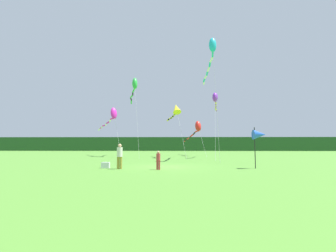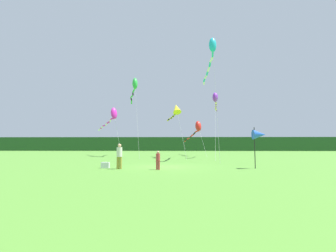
{
  "view_description": "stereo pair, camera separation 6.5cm",
  "coord_description": "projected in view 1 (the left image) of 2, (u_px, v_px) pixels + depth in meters",
  "views": [
    {
      "loc": [
        0.6,
        -17.82,
        1.69
      ],
      "look_at": [
        0.0,
        6.0,
        3.6
      ],
      "focal_mm": 24.76,
      "sensor_mm": 36.0,
      "label": 1
    },
    {
      "loc": [
        0.66,
        -17.82,
        1.69
      ],
      "look_at": [
        0.0,
        6.0,
        3.6
      ],
      "focal_mm": 24.76,
      "sensor_mm": 36.0,
      "label": 2
    }
  ],
  "objects": [
    {
      "name": "ground_plane",
      "position": [
        166.0,
        167.0,
        17.64
      ],
      "size": [
        120.0,
        120.0,
        0.0
      ],
      "primitive_type": "plane",
      "color": "#4C842D"
    },
    {
      "name": "distant_treeline",
      "position": [
        172.0,
        144.0,
        62.63
      ],
      "size": [
        108.0,
        2.2,
        3.67
      ],
      "primitive_type": "cube",
      "color": "#234C23",
      "rests_on": "ground"
    },
    {
      "name": "person_adult",
      "position": [
        120.0,
        155.0,
        16.11
      ],
      "size": [
        0.38,
        0.38,
        1.75
      ],
      "color": "olive",
      "rests_on": "ground"
    },
    {
      "name": "person_child",
      "position": [
        158.0,
        159.0,
        15.59
      ],
      "size": [
        0.28,
        0.28,
        1.26
      ],
      "color": "#B23338",
      "rests_on": "ground"
    },
    {
      "name": "cooler_box",
      "position": [
        106.0,
        165.0,
        16.61
      ],
      "size": [
        0.57,
        0.33,
        0.42
      ],
      "primitive_type": "cube",
      "color": "silver",
      "rests_on": "ground"
    },
    {
      "name": "banner_flag_pole",
      "position": [
        259.0,
        135.0,
        16.51
      ],
      "size": [
        0.9,
        0.7,
        2.92
      ],
      "color": "black",
      "rests_on": "ground"
    },
    {
      "name": "kite_green",
      "position": [
        134.0,
        86.0,
        33.09
      ],
      "size": [
        2.98,
        9.79,
        11.25
      ],
      "color": "#B2B2B2",
      "rests_on": "ground"
    },
    {
      "name": "kite_purple",
      "position": [
        215.0,
        99.0,
        29.47
      ],
      "size": [
        1.82,
        8.2,
        8.41
      ],
      "color": "#B2B2B2",
      "rests_on": "ground"
    },
    {
      "name": "kite_cyan",
      "position": [
        211.0,
        52.0,
        24.8
      ],
      "size": [
        0.79,
        9.31,
        12.81
      ],
      "color": "#B2B2B2",
      "rests_on": "ground"
    },
    {
      "name": "kite_yellow",
      "position": [
        176.0,
        109.0,
        29.95
      ],
      "size": [
        2.47,
        6.78,
        7.14
      ],
      "color": "#B2B2B2",
      "rests_on": "ground"
    },
    {
      "name": "kite_red",
      "position": [
        197.0,
        128.0,
        34.94
      ],
      "size": [
        2.66,
        9.0,
        5.37
      ],
      "color": "#B2B2B2",
      "rests_on": "ground"
    },
    {
      "name": "kite_magenta",
      "position": [
        112.0,
        116.0,
        33.68
      ],
      "size": [
        5.68,
        7.55,
        7.1
      ],
      "color": "#B2B2B2",
      "rests_on": "ground"
    }
  ]
}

